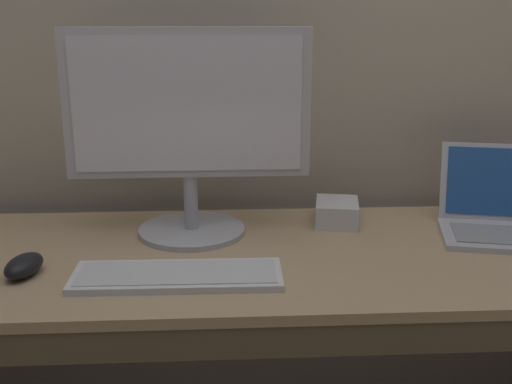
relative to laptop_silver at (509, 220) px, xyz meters
name	(u,v)px	position (x,y,z in m)	size (l,w,h in m)	color
desk	(299,348)	(-0.51, -0.09, -0.28)	(1.89, 0.61, 0.76)	tan
laptop_silver	(509,220)	(0.00, 0.00, 0.00)	(0.36, 0.32, 0.20)	silver
external_monitor	(188,127)	(-0.76, 0.04, 0.23)	(0.56, 0.26, 0.49)	#B7B7BC
wired_keyboard	(177,276)	(-0.78, -0.21, -0.03)	(0.42, 0.15, 0.02)	white
computer_mouse	(24,266)	(-1.09, -0.18, -0.02)	(0.06, 0.11, 0.04)	black
external_drive_box	(337,212)	(-0.40, 0.10, -0.01)	(0.10, 0.13, 0.06)	silver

